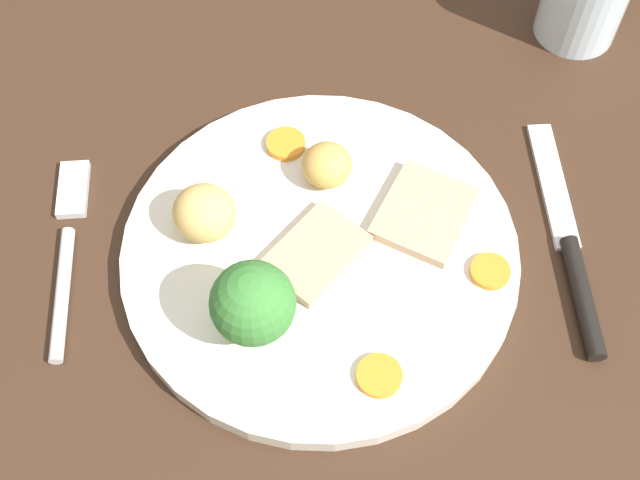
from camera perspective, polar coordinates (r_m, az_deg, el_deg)
dining_table at (r=57.04cm, az=-3.26°, el=-0.61°), size 120.00×84.00×3.60cm
dinner_plate at (r=53.88cm, az=0.00°, el=-0.93°), size 26.06×26.06×1.40cm
meat_slice_main at (r=52.61cm, az=-0.31°, el=-0.93°), size 7.61×7.67×0.80cm
meat_slice_under at (r=54.65cm, az=7.29°, el=1.86°), size 7.98×8.35×0.80cm
roast_potato_left at (r=55.22cm, az=0.49°, el=5.25°), size 4.42×4.42×2.78cm
roast_potato_right at (r=53.04cm, az=-8.06°, el=1.86°), size 5.32×5.25×3.63cm
carrot_coin_front at (r=49.28cm, az=4.15°, el=-9.42°), size 2.78×2.78×0.44cm
carrot_coin_back at (r=57.78cm, az=-2.40°, el=6.71°), size 2.75×2.75×0.51cm
carrot_coin_side at (r=53.27cm, az=11.77°, el=-2.16°), size 2.57×2.57×0.45cm
broccoli_floret at (r=47.61cm, az=-4.71°, el=-4.48°), size 5.11×5.11×6.12cm
fork at (r=56.98cm, az=-17.22°, el=-0.56°), size 2.04×15.26×0.90cm
knife at (r=56.67cm, az=17.09°, el=-0.87°), size 1.81×18.51×1.20cm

